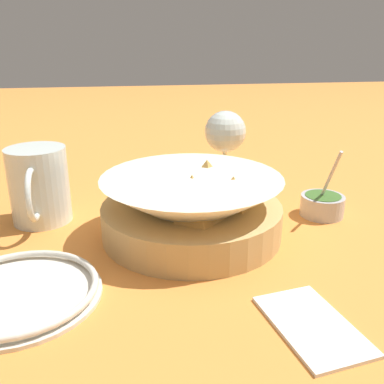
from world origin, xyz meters
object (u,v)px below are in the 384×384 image
(beer_mug, at_px, (39,188))
(food_basket, at_px, (193,210))
(side_plate, at_px, (18,292))
(wine_glass, at_px, (225,134))
(sauce_cup, at_px, (322,204))

(beer_mug, bearing_deg, food_basket, 68.34)
(food_basket, distance_m, side_plate, 0.25)
(food_basket, distance_m, beer_mug, 0.24)
(side_plate, bearing_deg, wine_glass, 135.94)
(wine_glass, bearing_deg, food_basket, -25.50)
(beer_mug, bearing_deg, sauce_cup, 83.47)
(wine_glass, bearing_deg, sauce_cup, 39.41)
(wine_glass, relative_size, beer_mug, 1.10)
(food_basket, height_order, beer_mug, beer_mug)
(beer_mug, xyz_separation_m, side_plate, (0.22, 0.01, -0.05))
(beer_mug, distance_m, side_plate, 0.22)
(food_basket, bearing_deg, sauce_cup, 100.06)
(food_basket, bearing_deg, side_plate, -59.66)
(sauce_cup, xyz_separation_m, beer_mug, (-0.05, -0.44, 0.04))
(food_basket, distance_m, wine_glass, 0.22)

